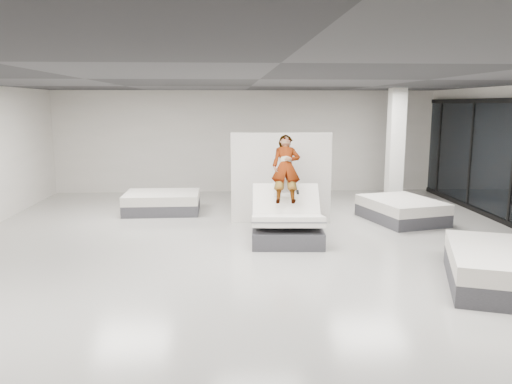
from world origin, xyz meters
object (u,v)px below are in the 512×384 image
divider_panel (281,178)px  flat_bed_right_far (402,210)px  remote (298,192)px  flat_bed_right_near (506,269)px  hero_bed (286,223)px  person (286,180)px  column (395,148)px  flat_bed_left_far (162,202)px

divider_panel → flat_bed_right_far: size_ratio=1.05×
remote → flat_bed_right_near: bearing=-42.3°
hero_bed → person: (0.02, 0.32, 0.84)m
hero_bed → remote: hero_bed is taller
flat_bed_right_far → divider_panel: bearing=180.0°
column → flat_bed_left_far: bearing=-175.0°
flat_bed_right_far → flat_bed_right_near: flat_bed_right_near is taller
flat_bed_right_near → column: size_ratio=0.81×
remote → column: column is taller
flat_bed_left_far → column: (6.28, 0.55, 1.34)m
divider_panel → column: bearing=36.0°
divider_panel → flat_bed_right_near: divider_panel is taller
flat_bed_right_far → column: 2.33m
flat_bed_right_far → hero_bed: bearing=-152.9°
remote → person: bearing=122.2°
flat_bed_right_near → column: column is taller
person → flat_bed_left_far: size_ratio=0.87×
column → hero_bed: bearing=-134.9°
divider_panel → flat_bed_right_near: size_ratio=0.91×
person → column: (3.35, 3.05, 0.40)m
remote → flat_bed_right_far: bearing=33.1°
hero_bed → column: bearing=45.1°
person → flat_bed_right_near: (3.01, -3.26, -0.90)m
person → flat_bed_left_far: bearing=143.1°
hero_bed → flat_bed_right_near: size_ratio=0.76×
flat_bed_right_far → flat_bed_left_far: flat_bed_right_far is taller
person → divider_panel: divider_panel is taller
hero_bed → flat_bed_right_far: hero_bed is taller
person → column: 4.55m
remote → column: 4.69m
flat_bed_right_far → person: bearing=-158.0°
person → hero_bed: bearing=-90.0°
person → remote: (0.20, -0.36, -0.19)m
hero_bed → divider_panel: size_ratio=0.84×
flat_bed_right_far → flat_bed_left_far: size_ratio=1.17×
hero_bed → flat_bed_right_near: hero_bed is taller
flat_bed_right_far → column: size_ratio=0.70×
divider_panel → flat_bed_right_far: 3.03m
flat_bed_left_far → column: column is taller
flat_bed_right_near → column: bearing=86.9°
remote → flat_bed_left_far: bearing=141.1°
hero_bed → flat_bed_right_near: (3.03, -2.93, -0.06)m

